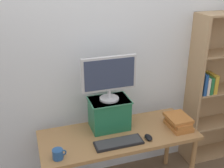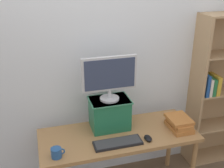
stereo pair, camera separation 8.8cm
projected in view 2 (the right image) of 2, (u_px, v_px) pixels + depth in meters
back_wall at (106, 61)px, 2.81m from camera, size 7.00×0.08×2.60m
desk at (118, 141)px, 2.69m from camera, size 1.49×0.59×0.72m
bookshelf_unit at (224, 89)px, 3.19m from camera, size 0.85×0.28×1.74m
riser_box at (110, 113)px, 2.71m from camera, size 0.38×0.27×0.30m
computer_monitor at (110, 76)px, 2.55m from camera, size 0.51×0.18×0.42m
keyboard at (118, 143)px, 2.50m from camera, size 0.44×0.15×0.02m
computer_mouse at (148, 138)px, 2.56m from camera, size 0.06×0.10×0.04m
book_stack at (179, 123)px, 2.72m from camera, size 0.21×0.28×0.11m
coffee_mug at (57, 153)px, 2.32m from camera, size 0.12×0.09×0.09m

